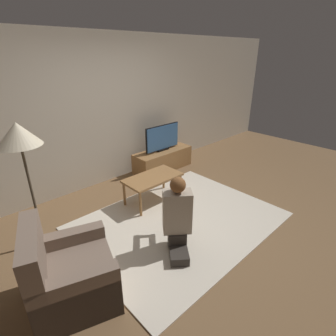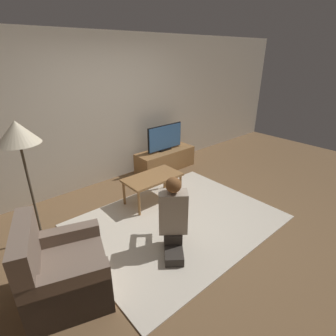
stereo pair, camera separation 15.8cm
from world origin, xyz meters
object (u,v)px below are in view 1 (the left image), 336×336
(tv, at_px, (162,138))
(person_kneeling, at_px, (177,215))
(floor_lamp, at_px, (19,140))
(armchair, at_px, (70,276))
(coffee_table, at_px, (153,179))

(tv, relative_size, person_kneeling, 0.86)
(floor_lamp, bearing_deg, armchair, -94.54)
(floor_lamp, distance_m, armchair, 1.53)
(tv, distance_m, person_kneeling, 2.46)
(floor_lamp, bearing_deg, coffee_table, -5.87)
(armchair, bearing_deg, coffee_table, -45.27)
(coffee_table, height_order, armchair, armchair)
(coffee_table, distance_m, person_kneeling, 1.19)
(tv, height_order, armchair, tv)
(tv, bearing_deg, armchair, -147.97)
(tv, bearing_deg, floor_lamp, -165.66)
(floor_lamp, distance_m, person_kneeling, 1.94)
(coffee_table, height_order, floor_lamp, floor_lamp)
(tv, bearing_deg, coffee_table, -138.96)
(armchair, height_order, person_kneeling, person_kneeling)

